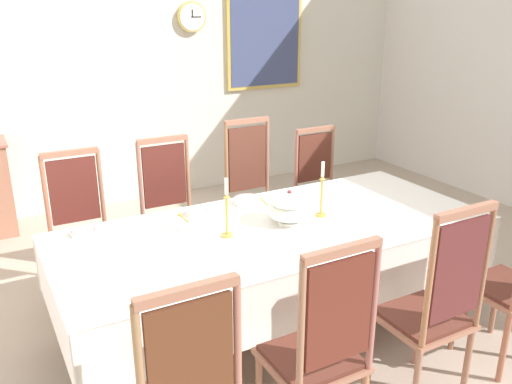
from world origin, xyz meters
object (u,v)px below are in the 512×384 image
object	(u,v)px
chair_south_b	(320,348)
bowl_far_left	(83,232)
bowl_near_right	(248,200)
spoon_primary	(181,216)
dining_table	(276,236)
chair_north_c	(254,193)
chair_north_a	(81,229)
chair_south_c	(434,306)
chair_north_b	(172,211)
mounted_clock	(191,17)
candlestick_east	(322,194)
spoon_secondary	(262,199)
soup_tureen	(289,207)
candlestick_west	(227,213)
framed_painting	(265,40)
chair_north_d	(321,186)
bowl_near_left	(197,212)

from	to	relation	value
chair_south_b	bowl_far_left	world-z (taller)	chair_south_b
bowl_near_right	spoon_primary	world-z (taller)	bowl_near_right
dining_table	chair_north_c	xyz separation A→B (m)	(0.38, 1.00, -0.08)
chair_north_a	chair_south_c	xyz separation A→B (m)	(1.42, -1.99, 0.02)
chair_north_b	mounted_clock	xyz separation A→B (m)	(1.03, 1.96, 1.39)
chair_south_c	candlestick_east	xyz separation A→B (m)	(-0.03, 1.00, 0.32)
chair_north_a	spoon_secondary	distance (m)	1.32
chair_south_b	bowl_near_right	xyz separation A→B (m)	(0.37, 1.43, 0.20)
soup_tureen	spoon_primary	world-z (taller)	soup_tureen
chair_south_b	candlestick_west	bearing A→B (deg)	89.86
dining_table	spoon_primary	size ratio (longest dim) A/B	15.55
chair_south_b	chair_north_b	bearing A→B (deg)	90.00
spoon_secondary	chair_south_c	bearing A→B (deg)	-71.13
chair_south_c	framed_painting	xyz separation A→B (m)	(1.22, 3.97, 1.11)
chair_north_a	chair_north_d	size ratio (longest dim) A/B	1.06
dining_table	soup_tureen	bearing A→B (deg)	0.00
chair_north_a	chair_north_c	size ratio (longest dim) A/B	0.93
bowl_near_left	chair_north_a	bearing A→B (deg)	138.92
mounted_clock	framed_painting	size ratio (longest dim) A/B	0.28
candlestick_east	framed_painting	world-z (taller)	framed_painting
chair_south_c	spoon_primary	world-z (taller)	chair_south_c
chair_north_b	mounted_clock	world-z (taller)	mounted_clock
soup_tureen	framed_painting	world-z (taller)	framed_painting
bowl_far_left	spoon_primary	xyz separation A→B (m)	(0.64, -0.00, -0.01)
spoon_primary	mounted_clock	bearing A→B (deg)	64.86
chair_south_b	bowl_near_left	size ratio (longest dim) A/B	8.01
candlestick_west	bowl_far_left	xyz separation A→B (m)	(-0.77, 0.45, -0.13)
chair_south_b	bowl_near_left	xyz separation A→B (m)	(-0.02, 1.41, 0.20)
chair_south_b	spoon_secondary	world-z (taller)	chair_south_b
candlestick_west	chair_north_b	bearing A→B (deg)	90.14
chair_north_b	bowl_near_left	bearing A→B (deg)	87.84
chair_north_d	candlestick_west	xyz separation A→B (m)	(-1.42, -0.99, 0.36)
bowl_near_right	spoon_secondary	bearing A→B (deg)	11.33
dining_table	chair_north_b	xyz separation A→B (m)	(-0.35, 1.00, -0.11)
soup_tureen	framed_painting	bearing A→B (deg)	63.18
mounted_clock	chair_north_b	bearing A→B (deg)	-117.60
candlestick_west	framed_painting	size ratio (longest dim) A/B	0.33
candlestick_east	spoon_primary	size ratio (longest dim) A/B	2.12
chair_south_b	candlestick_west	size ratio (longest dim) A/B	3.10
chair_north_d	bowl_near_left	world-z (taller)	chair_north_d
chair_north_c	framed_painting	bearing A→B (deg)	-121.73
dining_table	spoon_primary	distance (m)	0.65
chair_north_a	chair_north_b	bearing A→B (deg)	-179.92
bowl_near_left	candlestick_west	bearing A→B (deg)	-86.67
candlestick_west	chair_south_c	bearing A→B (deg)	-53.92
chair_south_c	candlestick_east	distance (m)	1.05
chair_north_c	mounted_clock	size ratio (longest dim) A/B	3.81
chair_north_a	chair_north_d	bearing A→B (deg)	179.90
bowl_near_left	spoon_primary	distance (m)	0.11
dining_table	bowl_far_left	distance (m)	1.20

